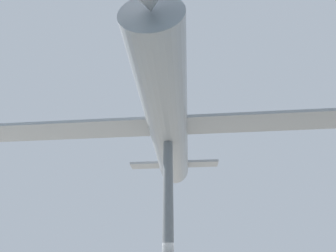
{
  "coord_description": "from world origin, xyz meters",
  "views": [
    {
      "loc": [
        -2.11,
        10.18,
        1.57
      ],
      "look_at": [
        0.0,
        0.0,
        8.24
      ],
      "focal_mm": 24.0,
      "sensor_mm": 36.0,
      "label": 1
    }
  ],
  "objects": [
    {
      "name": "suspended_airplane",
      "position": [
        -0.03,
        0.28,
        8.25
      ],
      "size": [
        20.92,
        14.67,
        3.49
      ],
      "rotation": [
        0.0,
        0.0,
        0.12
      ],
      "color": "#93999E",
      "rests_on": "support_pylon_central"
    },
    {
      "name": "support_pylon_central",
      "position": [
        0.0,
        0.0,
        3.59
      ],
      "size": [
        0.49,
        0.49,
        7.17
      ],
      "color": "slate",
      "rests_on": "ground_plane"
    }
  ]
}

